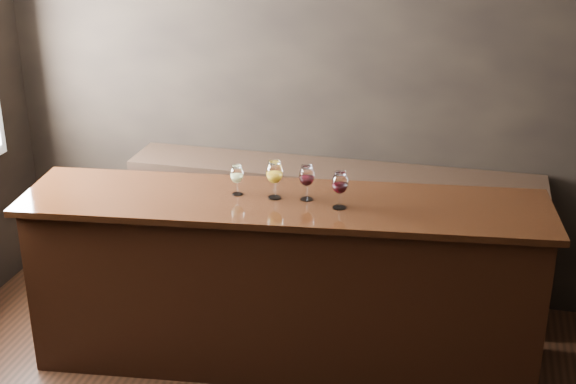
% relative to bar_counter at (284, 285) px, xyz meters
% --- Properties ---
extents(room_shell, '(5.02, 4.52, 2.81)m').
position_rel_bar_counter_xyz_m(room_shell, '(0.11, -1.16, 1.31)').
color(room_shell, black).
rests_on(room_shell, ground).
extents(bar_counter, '(2.91, 0.94, 1.00)m').
position_rel_bar_counter_xyz_m(bar_counter, '(0.00, 0.00, 0.00)').
color(bar_counter, black).
rests_on(bar_counter, ground).
extents(bar_top, '(3.01, 1.02, 0.04)m').
position_rel_bar_counter_xyz_m(bar_top, '(0.00, 0.00, 0.52)').
color(bar_top, black).
rests_on(bar_top, bar_counter).
extents(back_bar_shelf, '(2.67, 0.40, 0.96)m').
position_rel_bar_counter_xyz_m(back_bar_shelf, '(0.13, 0.76, -0.02)').
color(back_bar_shelf, black).
rests_on(back_bar_shelf, ground).
extents(glass_white, '(0.07, 0.07, 0.17)m').
position_rel_bar_counter_xyz_m(glass_white, '(-0.28, 0.02, 0.66)').
color(glass_white, white).
rests_on(glass_white, bar_top).
extents(glass_amber, '(0.09, 0.09, 0.22)m').
position_rel_bar_counter_xyz_m(glass_amber, '(-0.06, 0.02, 0.69)').
color(glass_amber, white).
rests_on(glass_amber, bar_top).
extents(glass_red_a, '(0.09, 0.09, 0.20)m').
position_rel_bar_counter_xyz_m(glass_red_a, '(0.12, 0.04, 0.67)').
color(glass_red_a, white).
rests_on(glass_red_a, bar_top).
extents(glass_red_b, '(0.09, 0.09, 0.21)m').
position_rel_bar_counter_xyz_m(glass_red_b, '(0.32, -0.03, 0.68)').
color(glass_red_b, white).
rests_on(glass_red_b, bar_top).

